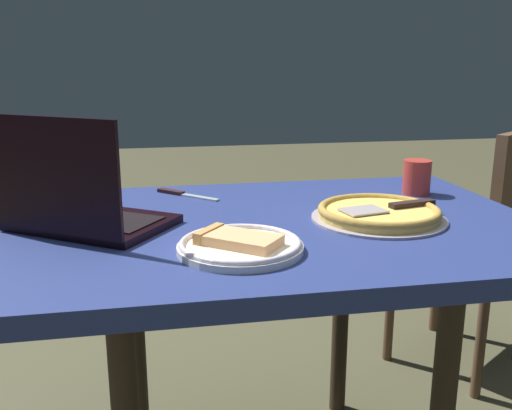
{
  "coord_description": "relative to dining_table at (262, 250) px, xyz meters",
  "views": [
    {
      "loc": [
        0.24,
        1.23,
        1.1
      ],
      "look_at": [
        0.02,
        0.05,
        0.79
      ],
      "focal_mm": 39.82,
      "sensor_mm": 36.0,
      "label": 1
    }
  ],
  "objects": [
    {
      "name": "dining_table",
      "position": [
        0.0,
        0.0,
        0.0
      ],
      "size": [
        1.28,
        0.83,
        0.73
      ],
      "color": "navy",
      "rests_on": "ground_plane"
    },
    {
      "name": "laptop",
      "position": [
        0.4,
        -0.0,
        0.13
      ],
      "size": [
        0.41,
        0.38,
        0.25
      ],
      "color": "black",
      "rests_on": "dining_table"
    },
    {
      "name": "pizza_plate",
      "position": [
        0.08,
        0.19,
        0.08
      ],
      "size": [
        0.25,
        0.25,
        0.04
      ],
      "color": "white",
      "rests_on": "dining_table"
    },
    {
      "name": "pizza_tray",
      "position": [
        -0.27,
        0.03,
        0.09
      ],
      "size": [
        0.31,
        0.31,
        0.04
      ],
      "color": "#A69CA8",
      "rests_on": "dining_table"
    },
    {
      "name": "table_knife",
      "position": [
        0.17,
        -0.29,
        0.07
      ],
      "size": [
        0.16,
        0.16,
        0.01
      ],
      "color": "silver",
      "rests_on": "dining_table"
    },
    {
      "name": "drink_cup",
      "position": [
        -0.47,
        -0.19,
        0.12
      ],
      "size": [
        0.08,
        0.08,
        0.09
      ],
      "color": "red",
      "rests_on": "dining_table"
    },
    {
      "name": "chair_near",
      "position": [
        -0.87,
        -0.47,
        -0.16
      ],
      "size": [
        0.53,
        0.53,
        0.88
      ],
      "color": "brown",
      "rests_on": "ground_plane"
    }
  ]
}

